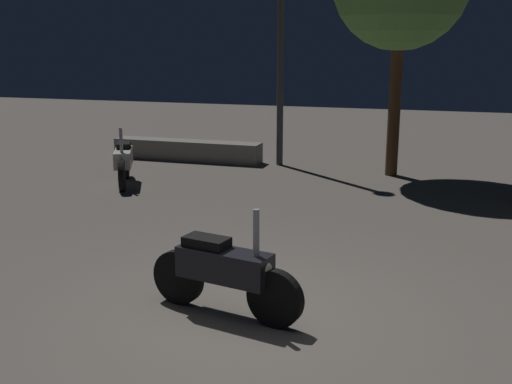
% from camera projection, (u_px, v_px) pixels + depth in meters
% --- Properties ---
extents(ground_plane, '(40.00, 40.00, 0.00)m').
position_uv_depth(ground_plane, '(249.00, 318.00, 5.91)').
color(ground_plane, '#605951').
extents(motorcycle_black_foreground, '(1.65, 0.48, 1.11)m').
position_uv_depth(motorcycle_black_foreground, '(224.00, 272.00, 5.90)').
color(motorcycle_black_foreground, black).
rests_on(motorcycle_black_foreground, ground_plane).
extents(motorcycle_white_parked_left, '(0.81, 1.54, 1.11)m').
position_uv_depth(motorcycle_white_parked_left, '(124.00, 161.00, 11.44)').
color(motorcycle_white_parked_left, black).
rests_on(motorcycle_white_parked_left, ground_plane).
extents(planter_wall_low, '(3.44, 0.50, 0.45)m').
position_uv_depth(planter_wall_low, '(187.00, 150.00, 13.86)').
color(planter_wall_low, gray).
rests_on(planter_wall_low, ground_plane).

